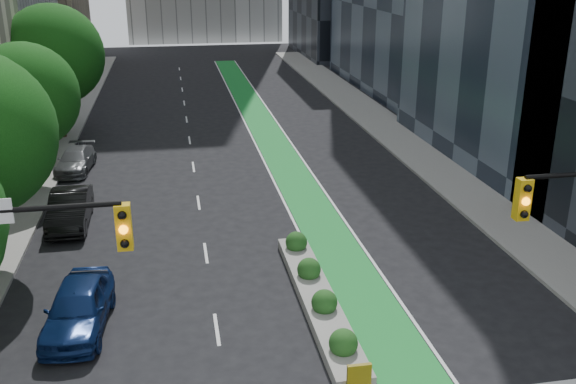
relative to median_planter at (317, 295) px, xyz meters
name	(u,v)px	position (x,y,z in m)	size (l,w,h in m)	color
sidewalk_left	(32,169)	(-13.00, 17.96, -0.30)	(3.60, 90.00, 0.15)	gray
sidewalk_right	(415,149)	(10.60, 17.96, -0.30)	(3.60, 90.00, 0.15)	gray
bike_lane_paint	(269,136)	(1.80, 22.96, -0.37)	(2.20, 70.00, 0.01)	#188830
tree_midfar	(25,97)	(-12.20, 14.96, 4.57)	(5.60, 5.60, 7.76)	black
tree_far	(53,55)	(-12.20, 24.96, 5.32)	(6.60, 6.60, 9.00)	black
median_planter	(317,295)	(0.00, 0.00, 0.00)	(1.20, 10.26, 1.10)	gray
parked_car_left_near	(78,307)	(-8.20, -0.13, 0.43)	(1.90, 4.73, 1.61)	navy
parked_car_left_mid	(70,209)	(-9.67, 9.16, 0.42)	(1.68, 4.83, 1.59)	black
parked_car_left_far	(76,160)	(-10.44, 17.48, 0.27)	(1.80, 4.42, 1.28)	#5B5D60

